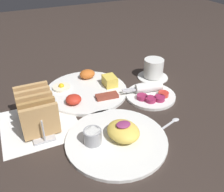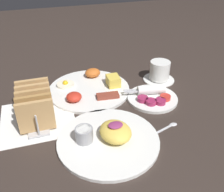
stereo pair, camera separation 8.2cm
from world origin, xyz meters
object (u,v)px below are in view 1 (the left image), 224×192
plate_condiments (151,94)px  coffee_cup (153,69)px  toast_rack (37,111)px  plate_foreground (117,137)px  plate_breakfast (87,89)px

plate_condiments → coffee_cup: (0.08, 0.12, 0.02)m
toast_rack → coffee_cup: toast_rack is taller
plate_condiments → coffee_cup: bearing=54.7°
plate_condiments → plate_foreground: plate_foreground is taller
plate_breakfast → coffee_cup: size_ratio=2.45×
toast_rack → coffee_cup: (0.47, 0.11, -0.02)m
plate_condiments → plate_foreground: (-0.20, -0.15, 0.00)m
toast_rack → coffee_cup: 0.48m
plate_breakfast → plate_foreground: 0.28m
plate_foreground → toast_rack: size_ratio=1.55×
plate_condiments → plate_foreground: 0.26m
plate_breakfast → plate_foreground: bearing=-92.7°
plate_breakfast → plate_foreground: (-0.01, -0.28, 0.00)m
plate_breakfast → coffee_cup: coffee_cup is taller
plate_condiments → toast_rack: toast_rack is taller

